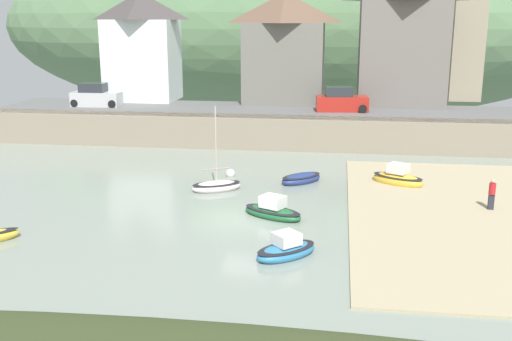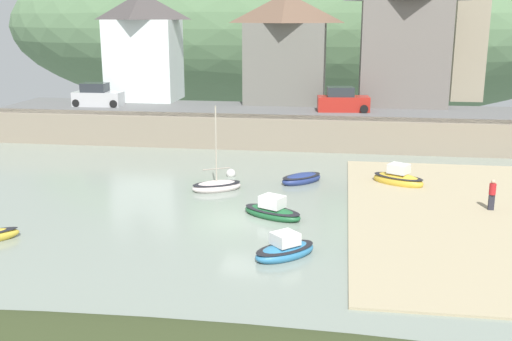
% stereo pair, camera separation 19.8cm
% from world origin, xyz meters
% --- Properties ---
extents(ground, '(48.00, 41.00, 0.61)m').
position_xyz_m(ground, '(1.40, -9.56, 0.16)').
color(ground, gray).
extents(quay_seawall, '(48.00, 9.40, 2.40)m').
position_xyz_m(quay_seawall, '(0.00, 17.50, 1.36)').
color(quay_seawall, gray).
rests_on(quay_seawall, ground).
extents(hillside_backdrop, '(80.00, 44.00, 24.48)m').
position_xyz_m(hillside_backdrop, '(-1.64, 55.20, 8.57)').
color(hillside_backdrop, '#5A7D53').
rests_on(hillside_backdrop, ground).
extents(waterfront_building_left, '(6.38, 5.06, 9.52)m').
position_xyz_m(waterfront_building_left, '(-13.44, 25.20, 7.26)').
color(waterfront_building_left, white).
rests_on(waterfront_building_left, ground).
extents(waterfront_building_centre, '(7.13, 5.46, 9.40)m').
position_xyz_m(waterfront_building_centre, '(-0.59, 25.20, 7.19)').
color(waterfront_building_centre, slate).
rests_on(waterfront_building_centre, ground).
extents(waterfront_building_right, '(7.47, 5.52, 10.75)m').
position_xyz_m(waterfront_building_right, '(9.44, 25.20, 7.86)').
color(waterfront_building_right, slate).
rests_on(waterfront_building_right, ground).
extents(church_with_spire, '(3.00, 3.00, 16.33)m').
position_xyz_m(church_with_spire, '(15.42, 29.20, 10.81)').
color(church_with_spire, gray).
rests_on(church_with_spire, ground).
extents(fishing_boat_green, '(2.95, 2.94, 0.73)m').
position_xyz_m(fishing_boat_green, '(2.20, 7.30, 0.23)').
color(fishing_boat_green, navy).
rests_on(fishing_boat_green, ground).
extents(sailboat_tall_mast, '(3.19, 2.57, 5.09)m').
position_xyz_m(sailboat_tall_mast, '(-2.54, 4.88, 0.26)').
color(sailboat_tall_mast, silver).
rests_on(sailboat_tall_mast, ground).
extents(dinghy_open_wooden, '(3.03, 2.94, 1.21)m').
position_xyz_m(dinghy_open_wooden, '(2.37, -4.57, 0.30)').
color(dinghy_open_wooden, teal).
rests_on(dinghy_open_wooden, ground).
extents(motorboat_with_cabin, '(3.42, 2.77, 1.51)m').
position_xyz_m(motorboat_with_cabin, '(7.96, 7.52, 0.37)').
color(motorboat_with_cabin, gold).
rests_on(motorboat_with_cabin, ground).
extents(sailboat_nearest_shore, '(3.49, 2.66, 1.24)m').
position_xyz_m(sailboat_nearest_shore, '(1.23, 0.53, 0.30)').
color(sailboat_nearest_shore, '#1E5D32').
rests_on(sailboat_nearest_shore, ground).
extents(parked_car_near_slipway, '(4.13, 1.82, 1.95)m').
position_xyz_m(parked_car_near_slipway, '(-16.18, 20.70, 3.20)').
color(parked_car_near_slipway, '#BABBBD').
rests_on(parked_car_near_slipway, ground).
extents(parked_car_by_wall, '(4.26, 2.12, 1.95)m').
position_xyz_m(parked_car_by_wall, '(4.48, 20.70, 3.20)').
color(parked_car_by_wall, '#AB231B').
rests_on(parked_car_by_wall, ground).
extents(person_on_slipway, '(0.34, 0.34, 1.62)m').
position_xyz_m(person_on_slipway, '(12.28, 3.00, 0.98)').
color(person_on_slipway, '#282833').
rests_on(person_on_slipway, ground).
extents(mooring_buoy, '(0.59, 0.59, 0.59)m').
position_xyz_m(mooring_buoy, '(-2.31, 8.11, 0.18)').
color(mooring_buoy, silver).
rests_on(mooring_buoy, ground).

